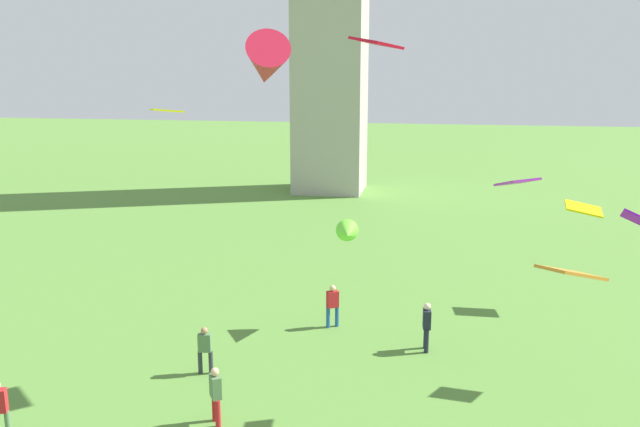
# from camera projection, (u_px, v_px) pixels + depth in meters

# --- Properties ---
(person_0) EXTENTS (0.47, 0.53, 1.76)m
(person_0) POSITION_uv_depth(u_px,v_px,m) (216.00, 392.00, 18.65)
(person_0) COLOR red
(person_0) RESTS_ON ground_plane
(person_1) EXTENTS (0.51, 0.30, 1.65)m
(person_1) POSITION_uv_depth(u_px,v_px,m) (205.00, 347.00, 21.79)
(person_1) COLOR #2D3338
(person_1) RESTS_ON ground_plane
(person_3) EXTENTS (0.31, 0.56, 1.82)m
(person_3) POSITION_uv_depth(u_px,v_px,m) (427.00, 324.00, 23.56)
(person_3) COLOR #1E2333
(person_3) RESTS_ON ground_plane
(person_4) EXTENTS (0.52, 0.46, 1.74)m
(person_4) POSITION_uv_depth(u_px,v_px,m) (333.00, 303.00, 25.73)
(person_4) COLOR #235693
(person_4) RESTS_ON ground_plane
(kite_flying_0) EXTENTS (1.09, 1.44, 0.98)m
(kite_flying_0) POSITION_uv_depth(u_px,v_px,m) (347.00, 233.00, 25.01)
(kite_flying_0) COLOR #67E633
(kite_flying_1) EXTENTS (1.70, 1.56, 0.53)m
(kite_flying_1) POSITION_uv_depth(u_px,v_px,m) (571.00, 273.00, 15.20)
(kite_flying_1) COLOR orange
(kite_flying_2) EXTENTS (1.70, 1.57, 0.26)m
(kite_flying_2) POSITION_uv_depth(u_px,v_px,m) (167.00, 111.00, 29.09)
(kite_flying_2) COLOR yellow
(kite_flying_3) EXTENTS (1.22, 1.44, 0.43)m
(kite_flying_3) POSITION_uv_depth(u_px,v_px,m) (517.00, 182.00, 18.39)
(kite_flying_3) COLOR purple
(kite_flying_4) EXTENTS (2.30, 2.94, 2.41)m
(kite_flying_4) POSITION_uv_depth(u_px,v_px,m) (266.00, 66.00, 22.04)
(kite_flying_4) COLOR red
(kite_flying_5) EXTENTS (1.58, 1.10, 0.57)m
(kite_flying_5) POSITION_uv_depth(u_px,v_px,m) (584.00, 209.00, 27.47)
(kite_flying_5) COLOR yellow
(kite_flying_6) EXTENTS (1.02, 0.96, 0.78)m
(kite_flying_6) POSITION_uv_depth(u_px,v_px,m) (638.00, 220.00, 20.52)
(kite_flying_6) COLOR #910DE2
(kite_flying_7) EXTENTS (1.81, 1.85, 0.44)m
(kite_flying_7) POSITION_uv_depth(u_px,v_px,m) (376.00, 43.00, 20.10)
(kite_flying_7) COLOR red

